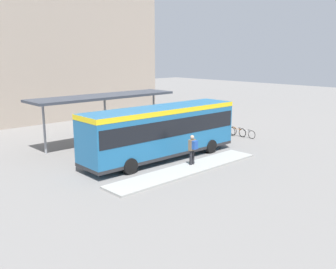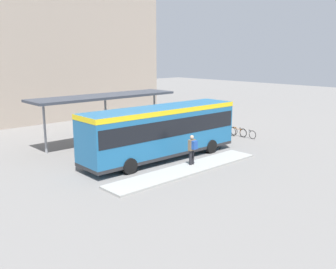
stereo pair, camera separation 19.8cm
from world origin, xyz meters
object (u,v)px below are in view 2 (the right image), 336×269
Objects in this scene: bicycle_white at (248,134)px; bicycle_orange at (238,132)px; pedestrian_waiting at (192,148)px; bicycle_black at (228,130)px; bicycle_green at (222,129)px; city_bus at (162,129)px; potted_planter_near_shelter at (120,140)px.

bicycle_white is 0.94× the size of bicycle_orange.
pedestrian_waiting is 9.23m from bicycle_white.
bicycle_black reaches higher than bicycle_orange.
bicycle_black is at bearing 9.20° from bicycle_white.
bicycle_green is (0.03, 1.80, -0.00)m from bicycle_orange.
bicycle_green is at bearing 2.21° from bicycle_orange.
bicycle_black is 0.94m from bicycle_green.
city_bus is 8.40× the size of potted_planter_near_shelter.
city_bus is 9.20m from bicycle_white.
city_bus reaches higher than bicycle_orange.
city_bus is at bearing -74.56° from bicycle_black.
bicycle_white is 10.44m from potted_planter_near_shelter.
potted_planter_near_shelter is at bearing 81.83° from bicycle_green.
city_bus is 9.55m from bicycle_green.
city_bus is at bearing 90.20° from bicycle_white.
potted_planter_near_shelter is at bearing 6.13° from pedestrian_waiting.
pedestrian_waiting is 1.03× the size of bicycle_black.
bicycle_green is (0.26, 0.90, -0.01)m from bicycle_black.
pedestrian_waiting is at bearing -59.32° from bicycle_black.
potted_planter_near_shelter is (-9.75, 1.05, 0.33)m from bicycle_green.
bicycle_white is 0.90m from bicycle_orange.
pedestrian_waiting is at bearing 106.16° from bicycle_white.
bicycle_white is at bearing -21.09° from potted_planter_near_shelter.
bicycle_black is 9.69m from potted_planter_near_shelter.
potted_planter_near_shelter reaches higher than bicycle_green.
bicycle_black is at bearing -11.65° from potted_planter_near_shelter.
pedestrian_waiting reaches higher than bicycle_white.
bicycle_orange is (-0.02, 0.90, 0.02)m from bicycle_white.
bicycle_orange is at bearing 2.44° from bicycle_white.
bicycle_white is (9.05, -0.18, -1.60)m from city_bus.
bicycle_black is (8.81, 1.62, -1.57)m from city_bus.
city_bus is 9.09m from bicycle_black.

